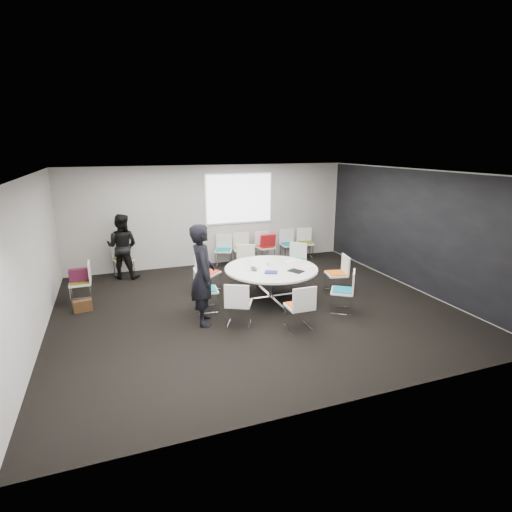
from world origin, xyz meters
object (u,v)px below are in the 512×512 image
object	(u,v)px
chair_back_c	(265,253)
chair_back_e	(305,248)
chair_back_d	(289,250)
chair_person_back	(124,266)
chair_ring_f	(239,312)
chair_ring_a	(336,281)
chair_ring_d	(208,280)
chair_ring_h	(342,299)
chair_ring_c	(246,270)
brown_bag	(83,306)
cup	(268,264)
chair_ring_b	(296,267)
maroon_bag	(79,275)
chair_back_a	(224,256)
person_back	(122,246)
chair_spare_left	(82,290)
laptop	(256,269)
chair_back_b	(242,255)
person_main	(203,275)
chair_ring_e	(206,298)
conference_table	(271,277)
chair_ring_g	(299,315)

from	to	relation	value
chair_back_c	chair_back_e	bearing A→B (deg)	175.75
chair_back_d	chair_back_e	world-z (taller)	same
chair_back_d	chair_person_back	distance (m)	4.74
chair_ring_f	chair_person_back	xyz separation A→B (m)	(-1.92, 3.91, 0.00)
chair_ring_a	chair_back_c	size ratio (longest dim) A/B	1.00
chair_ring_d	chair_ring_h	distance (m)	3.14
chair_ring_c	brown_bag	xyz separation A→B (m)	(-3.81, -0.73, -0.16)
chair_person_back	cup	world-z (taller)	chair_person_back
chair_ring_b	chair_back_e	size ratio (longest dim) A/B	1.00
chair_back_c	maroon_bag	world-z (taller)	chair_back_c
chair_ring_h	cup	distance (m)	1.80
chair_back_a	chair_person_back	size ratio (longest dim) A/B	1.00
chair_ring_f	brown_bag	world-z (taller)	chair_ring_f
person_back	brown_bag	xyz separation A→B (m)	(-0.91, -2.00, -0.71)
chair_back_a	chair_back_c	xyz separation A→B (m)	(1.24, -0.05, 0.00)
chair_spare_left	laptop	world-z (taller)	chair_spare_left
chair_ring_f	chair_ring_a	bearing A→B (deg)	46.50
chair_back_b	chair_back_c	world-z (taller)	same
chair_ring_h	laptop	world-z (taller)	chair_ring_h
person_main	laptop	world-z (taller)	person_main
chair_ring_e	brown_bag	size ratio (longest dim) A/B	2.44
conference_table	chair_back_a	bearing A→B (deg)	95.74
chair_ring_e	chair_back_b	distance (m)	3.45
chair_ring_a	laptop	bearing A→B (deg)	97.98
chair_back_c	maroon_bag	size ratio (longest dim) A/B	2.20
chair_ring_f	chair_back_e	world-z (taller)	same
chair_back_b	chair_ring_e	bearing A→B (deg)	71.11
chair_ring_d	chair_back_c	distance (m)	2.82
chair_ring_h	chair_back_d	size ratio (longest dim) A/B	1.00
chair_ring_c	person_back	size ratio (longest dim) A/B	0.53
chair_ring_a	chair_ring_g	xyz separation A→B (m)	(-1.67, -1.46, 0.00)
chair_back_a	chair_back_b	size ratio (longest dim) A/B	1.00
chair_ring_d	chair_back_e	size ratio (longest dim) A/B	1.00
chair_ring_a	person_back	xyz separation A→B (m)	(-4.59, 2.81, 0.56)
conference_table	chair_back_a	xyz separation A→B (m)	(-0.29, 2.86, -0.24)
chair_ring_d	chair_ring_b	bearing A→B (deg)	143.45
chair_ring_a	person_main	size ratio (longest dim) A/B	0.46
person_main	maroon_bag	distance (m)	3.01
conference_table	chair_back_d	size ratio (longest dim) A/B	2.30
chair_back_d	maroon_bag	distance (m)	5.92
chair_back_a	person_back	bearing A→B (deg)	24.81
chair_back_c	chair_back_d	distance (m)	0.79
chair_back_b	person_main	distance (m)	4.08
chair_back_c	laptop	bearing A→B (deg)	58.71
chair_ring_f	cup	xyz separation A→B (m)	(1.08, 1.22, 0.50)
chair_back_e	chair_spare_left	bearing A→B (deg)	29.54
chair_ring_f	chair_back_d	xyz separation A→B (m)	(2.82, 3.91, 0.00)
cup	maroon_bag	bearing A→B (deg)	164.85
chair_back_e	person_main	size ratio (longest dim) A/B	0.46
chair_back_b	cup	bearing A→B (deg)	96.22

